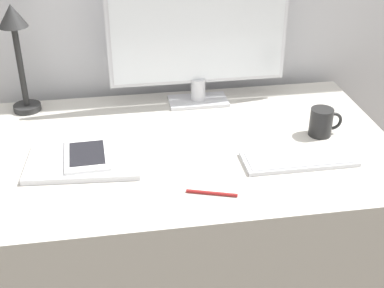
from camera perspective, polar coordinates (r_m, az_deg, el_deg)
desk at (r=1.83m, az=-0.23°, el=-9.82°), size 1.24×0.79×0.72m
monitor at (r=1.80m, az=0.68°, el=12.15°), size 0.60×0.11×0.49m
keyboard at (r=1.57m, az=11.34°, el=-1.56°), size 0.33×0.12×0.01m
laptop at (r=1.56m, az=-11.43°, el=-1.79°), size 0.34×0.23×0.02m
ereader at (r=1.56m, az=-11.13°, el=-1.10°), size 0.13×0.19×0.01m
desk_lamp at (r=1.83m, az=-18.26°, el=10.44°), size 0.09×0.09×0.37m
coffee_mug at (r=1.71m, az=13.68°, el=2.29°), size 0.10×0.07×0.09m
pen at (r=1.40m, az=2.12°, el=-5.26°), size 0.13×0.05×0.01m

